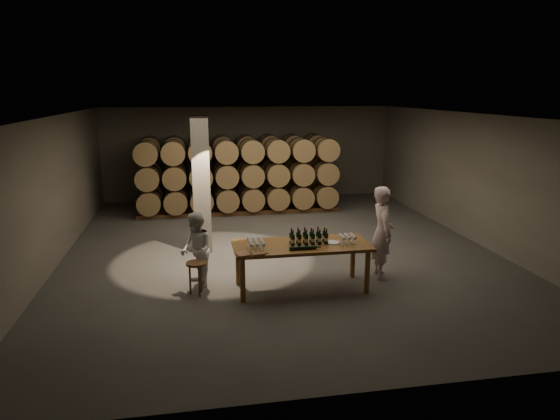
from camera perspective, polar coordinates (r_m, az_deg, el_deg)
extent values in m
plane|color=#4C4947|center=(12.14, -0.14, -4.48)|extent=(12.00, 12.00, 0.00)
plane|color=#605E59|center=(11.56, -0.15, 10.79)|extent=(12.00, 12.00, 0.00)
plane|color=#6A645A|center=(17.61, -3.56, 6.50)|extent=(10.00, 0.00, 10.00)
plane|color=#6A645A|center=(6.12, 9.74, -7.31)|extent=(10.00, 0.00, 10.00)
plane|color=#6A645A|center=(11.95, -24.49, 1.92)|extent=(0.00, 12.00, 12.00)
plane|color=#6A645A|center=(13.53, 21.24, 3.45)|extent=(0.00, 12.00, 12.00)
cube|color=gray|center=(11.77, -8.99, 2.82)|extent=(0.40, 0.40, 3.20)
cylinder|color=brown|center=(9.11, -4.29, -7.98)|extent=(0.10, 0.10, 0.84)
cylinder|color=brown|center=(9.62, 9.94, -6.97)|extent=(0.10, 0.10, 0.84)
cylinder|color=brown|center=(9.91, -4.81, -6.18)|extent=(0.10, 0.10, 0.84)
cylinder|color=brown|center=(10.38, 8.33, -5.36)|extent=(0.10, 0.10, 0.84)
cube|color=brown|center=(9.54, 2.47, -4.09)|extent=(2.60, 1.10, 0.06)
cube|color=#58331E|center=(16.74, -4.99, 0.75)|extent=(6.26, 0.10, 0.12)
cube|color=#58331E|center=(17.33, -5.17, 1.18)|extent=(6.26, 0.10, 0.12)
cylinder|color=olive|center=(16.94, -14.35, 1.94)|extent=(0.70, 0.95, 0.70)
cylinder|color=black|center=(16.69, -14.41, 1.76)|extent=(0.73, 0.04, 0.73)
cylinder|color=black|center=(17.19, -14.29, 2.11)|extent=(0.73, 0.04, 0.73)
cylinder|color=olive|center=(16.90, -11.71, 2.06)|extent=(0.70, 0.95, 0.70)
cylinder|color=black|center=(16.64, -11.73, 1.88)|extent=(0.73, 0.04, 0.73)
cylinder|color=black|center=(17.15, -11.69, 2.23)|extent=(0.73, 0.04, 0.73)
cylinder|color=olive|center=(16.89, -9.06, 2.17)|extent=(0.70, 0.95, 0.70)
cylinder|color=black|center=(16.64, -9.04, 1.99)|extent=(0.73, 0.04, 0.73)
cylinder|color=black|center=(17.15, -9.09, 2.33)|extent=(0.73, 0.04, 0.73)
cylinder|color=olive|center=(16.92, -6.42, 2.27)|extent=(0.70, 0.95, 0.70)
cylinder|color=black|center=(16.67, -6.36, 2.10)|extent=(0.73, 0.04, 0.73)
cylinder|color=black|center=(17.18, -6.48, 2.44)|extent=(0.73, 0.04, 0.73)
cylinder|color=olive|center=(16.99, -3.80, 2.37)|extent=(0.70, 0.95, 0.70)
cylinder|color=black|center=(16.74, -3.70, 2.20)|extent=(0.73, 0.04, 0.73)
cylinder|color=black|center=(17.24, -3.89, 2.54)|extent=(0.73, 0.04, 0.73)
cylinder|color=olive|center=(17.09, -1.20, 2.47)|extent=(0.70, 0.95, 0.70)
cylinder|color=black|center=(16.84, -1.06, 2.30)|extent=(0.73, 0.04, 0.73)
cylinder|color=black|center=(17.34, -1.33, 2.63)|extent=(0.73, 0.04, 0.73)
cylinder|color=olive|center=(17.23, 1.37, 2.55)|extent=(0.70, 0.95, 0.70)
cylinder|color=black|center=(16.98, 1.55, 2.39)|extent=(0.73, 0.04, 0.73)
cylinder|color=black|center=(17.48, 1.20, 2.71)|extent=(0.73, 0.04, 0.73)
cylinder|color=olive|center=(17.40, 3.89, 2.63)|extent=(0.70, 0.95, 0.70)
cylinder|color=black|center=(17.15, 4.10, 2.47)|extent=(0.73, 0.04, 0.73)
cylinder|color=black|center=(17.64, 3.69, 2.79)|extent=(0.73, 0.04, 0.73)
cylinder|color=olive|center=(16.81, -14.49, 4.41)|extent=(0.70, 0.95, 0.70)
cylinder|color=black|center=(16.56, -14.56, 4.27)|extent=(0.73, 0.04, 0.73)
cylinder|color=black|center=(17.07, -14.43, 4.55)|extent=(0.73, 0.04, 0.73)
cylinder|color=olive|center=(16.77, -11.83, 4.53)|extent=(0.70, 0.95, 0.70)
cylinder|color=black|center=(16.51, -11.85, 4.39)|extent=(0.73, 0.04, 0.73)
cylinder|color=black|center=(17.03, -11.81, 4.67)|extent=(0.73, 0.04, 0.73)
cylinder|color=olive|center=(16.76, -9.16, 4.65)|extent=(0.70, 0.95, 0.70)
cylinder|color=black|center=(16.51, -9.14, 4.51)|extent=(0.73, 0.04, 0.73)
cylinder|color=black|center=(17.02, -9.18, 4.78)|extent=(0.73, 0.04, 0.73)
cylinder|color=olive|center=(16.79, -6.49, 4.75)|extent=(0.70, 0.95, 0.70)
cylinder|color=black|center=(16.54, -6.43, 4.61)|extent=(0.73, 0.04, 0.73)
cylinder|color=black|center=(17.05, -6.55, 4.88)|extent=(0.73, 0.04, 0.73)
cylinder|color=olive|center=(16.86, -3.84, 4.84)|extent=(0.70, 0.95, 0.70)
cylinder|color=black|center=(16.61, -3.74, 4.71)|extent=(0.73, 0.04, 0.73)
cylinder|color=black|center=(17.12, -3.93, 4.97)|extent=(0.73, 0.04, 0.73)
cylinder|color=olive|center=(16.96, -1.21, 4.92)|extent=(0.70, 0.95, 0.70)
cylinder|color=black|center=(16.71, -1.07, 4.79)|extent=(0.73, 0.04, 0.73)
cylinder|color=black|center=(17.22, -1.34, 5.05)|extent=(0.73, 0.04, 0.73)
cylinder|color=olive|center=(17.10, 1.38, 4.99)|extent=(0.70, 0.95, 0.70)
cylinder|color=black|center=(16.85, 1.56, 4.86)|extent=(0.73, 0.04, 0.73)
cylinder|color=black|center=(17.35, 1.21, 5.11)|extent=(0.73, 0.04, 0.73)
cylinder|color=olive|center=(17.27, 3.93, 5.05)|extent=(0.70, 0.95, 0.70)
cylinder|color=black|center=(17.02, 4.14, 4.92)|extent=(0.73, 0.04, 0.73)
cylinder|color=black|center=(17.52, 3.72, 5.17)|extent=(0.73, 0.04, 0.73)
cylinder|color=olive|center=(16.72, -14.64, 6.92)|extent=(0.70, 0.95, 0.70)
cylinder|color=black|center=(16.46, -14.71, 6.81)|extent=(0.73, 0.04, 0.73)
cylinder|color=black|center=(16.97, -14.58, 7.01)|extent=(0.73, 0.04, 0.73)
cylinder|color=olive|center=(16.67, -11.95, 7.04)|extent=(0.70, 0.95, 0.70)
cylinder|color=black|center=(16.41, -11.98, 6.94)|extent=(0.73, 0.04, 0.73)
cylinder|color=black|center=(16.93, -11.93, 7.14)|extent=(0.73, 0.04, 0.73)
cylinder|color=olive|center=(16.67, -9.25, 7.16)|extent=(0.70, 0.95, 0.70)
cylinder|color=black|center=(16.41, -9.24, 7.06)|extent=(0.73, 0.04, 0.73)
cylinder|color=black|center=(16.93, -9.27, 7.25)|extent=(0.73, 0.04, 0.73)
cylinder|color=olive|center=(16.70, -6.56, 7.26)|extent=(0.70, 0.95, 0.70)
cylinder|color=black|center=(16.44, -6.50, 7.16)|extent=(0.73, 0.04, 0.73)
cylinder|color=black|center=(16.96, -6.62, 7.35)|extent=(0.73, 0.04, 0.73)
cylinder|color=olive|center=(16.76, -3.88, 7.34)|extent=(0.70, 0.95, 0.70)
cylinder|color=black|center=(16.51, -3.77, 7.24)|extent=(0.73, 0.04, 0.73)
cylinder|color=black|center=(17.02, -3.97, 7.43)|extent=(0.73, 0.04, 0.73)
cylinder|color=olive|center=(16.87, -1.22, 7.40)|extent=(0.70, 0.95, 0.70)
cylinder|color=black|center=(16.61, -1.08, 7.31)|extent=(0.73, 0.04, 0.73)
cylinder|color=black|center=(17.12, -1.36, 7.50)|extent=(0.73, 0.04, 0.73)
cylinder|color=olive|center=(17.01, 1.40, 7.45)|extent=(0.70, 0.95, 0.70)
cylinder|color=black|center=(16.75, 1.58, 7.36)|extent=(0.73, 0.04, 0.73)
cylinder|color=black|center=(17.26, 1.23, 7.55)|extent=(0.73, 0.04, 0.73)
cylinder|color=olive|center=(17.18, 3.97, 7.49)|extent=(0.70, 0.95, 0.70)
cylinder|color=black|center=(16.93, 4.19, 7.39)|extent=(0.73, 0.04, 0.73)
cylinder|color=black|center=(17.43, 3.76, 7.58)|extent=(0.73, 0.04, 0.73)
cube|color=#58331E|center=(15.39, -4.50, -0.39)|extent=(6.26, 0.10, 0.12)
cube|color=#58331E|center=(15.97, -4.72, 0.12)|extent=(6.26, 0.10, 0.12)
cylinder|color=olive|center=(15.57, -14.69, 0.92)|extent=(0.70, 0.95, 0.70)
cylinder|color=black|center=(15.32, -14.76, 0.71)|extent=(0.73, 0.04, 0.73)
cylinder|color=black|center=(15.83, -14.62, 1.12)|extent=(0.73, 0.04, 0.73)
cylinder|color=olive|center=(15.53, -11.82, 1.04)|extent=(0.70, 0.95, 0.70)
cylinder|color=black|center=(15.27, -11.84, 0.84)|extent=(0.73, 0.04, 0.73)
cylinder|color=black|center=(15.78, -11.80, 1.24)|extent=(0.73, 0.04, 0.73)
cylinder|color=olive|center=(15.52, -8.94, 1.16)|extent=(0.70, 0.95, 0.70)
cylinder|color=black|center=(15.27, -8.92, 0.96)|extent=(0.73, 0.04, 0.73)
cylinder|color=black|center=(15.78, -8.97, 1.36)|extent=(0.73, 0.04, 0.73)
cylinder|color=olive|center=(15.55, -6.07, 1.28)|extent=(0.70, 0.95, 0.70)
cylinder|color=black|center=(15.30, -6.00, 1.08)|extent=(0.73, 0.04, 0.73)
cylinder|color=black|center=(15.81, -6.14, 1.48)|extent=(0.73, 0.04, 0.73)
cylinder|color=olive|center=(15.63, -3.22, 1.39)|extent=(0.70, 0.95, 0.70)
cylinder|color=black|center=(15.37, -3.10, 1.19)|extent=(0.73, 0.04, 0.73)
cylinder|color=black|center=(15.88, -3.33, 1.59)|extent=(0.73, 0.04, 0.73)
cylinder|color=olive|center=(15.74, -0.40, 1.50)|extent=(0.70, 0.95, 0.70)
cylinder|color=black|center=(15.49, -0.24, 1.30)|extent=(0.73, 0.04, 0.73)
cylinder|color=black|center=(15.99, -0.56, 1.69)|extent=(0.73, 0.04, 0.73)
cylinder|color=olive|center=(15.88, 2.38, 1.60)|extent=(0.70, 0.95, 0.70)
cylinder|color=black|center=(15.64, 2.58, 1.41)|extent=(0.73, 0.04, 0.73)
cylinder|color=black|center=(16.13, 2.18, 1.79)|extent=(0.73, 0.04, 0.73)
cylinder|color=olive|center=(16.07, 5.09, 1.70)|extent=(0.70, 0.95, 0.70)
cylinder|color=black|center=(15.82, 5.34, 1.51)|extent=(0.73, 0.04, 0.73)
cylinder|color=black|center=(16.31, 4.86, 1.88)|extent=(0.73, 0.04, 0.73)
cylinder|color=olive|center=(15.43, -14.85, 3.60)|extent=(0.70, 0.95, 0.70)
cylinder|color=black|center=(15.18, -14.93, 3.44)|extent=(0.73, 0.04, 0.73)
cylinder|color=black|center=(15.69, -14.78, 3.76)|extent=(0.73, 0.04, 0.73)
cylinder|color=olive|center=(15.39, -11.95, 3.73)|extent=(0.70, 0.95, 0.70)
cylinder|color=black|center=(15.13, -11.98, 3.57)|extent=(0.73, 0.04, 0.73)
cylinder|color=black|center=(15.64, -11.93, 3.89)|extent=(0.73, 0.04, 0.73)
cylinder|color=olive|center=(15.38, -9.04, 3.86)|extent=(0.70, 0.95, 0.70)
cylinder|color=black|center=(15.13, -9.02, 3.69)|extent=(0.73, 0.04, 0.73)
cylinder|color=black|center=(15.64, -9.07, 4.01)|extent=(0.73, 0.04, 0.73)
cylinder|color=olive|center=(15.42, -6.14, 3.97)|extent=(0.70, 0.95, 0.70)
cylinder|color=black|center=(15.16, -6.07, 3.81)|extent=(0.73, 0.04, 0.73)
cylinder|color=black|center=(15.67, -6.21, 4.12)|extent=(0.73, 0.04, 0.73)
cylinder|color=olive|center=(15.49, -3.25, 4.07)|extent=(0.70, 0.95, 0.70)
cylinder|color=black|center=(15.23, -3.14, 3.91)|extent=(0.73, 0.04, 0.73)
cylinder|color=black|center=(15.74, -3.37, 4.22)|extent=(0.73, 0.04, 0.73)
cylinder|color=olive|center=(15.60, -0.40, 4.16)|extent=(0.70, 0.95, 0.70)
cylinder|color=black|center=(15.35, -0.24, 4.00)|extent=(0.73, 0.04, 0.73)
cylinder|color=black|center=(15.85, -0.56, 4.31)|extent=(0.73, 0.04, 0.73)
cylinder|color=olive|center=(15.75, 2.40, 4.24)|extent=(0.70, 0.95, 0.70)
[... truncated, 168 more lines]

